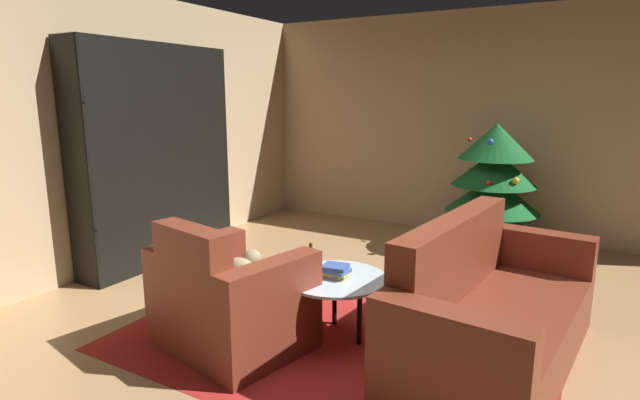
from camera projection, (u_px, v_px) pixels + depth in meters
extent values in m
plane|color=#AC8154|center=(366.00, 337.00, 3.61)|extent=(7.69, 7.69, 0.00)
cube|color=tan|center=(479.00, 125.00, 6.08)|extent=(5.76, 0.06, 2.71)
cube|color=tan|center=(93.00, 134.00, 4.71)|extent=(0.06, 6.53, 2.71)
cube|color=#A3221F|center=(336.00, 338.00, 3.59)|extent=(2.94, 2.08, 0.01)
cube|color=black|center=(167.00, 157.00, 5.03)|extent=(0.03, 1.82, 2.21)
cube|color=black|center=(215.00, 148.00, 5.87)|extent=(0.36, 0.02, 2.21)
cube|color=black|center=(76.00, 166.00, 4.35)|extent=(0.36, 0.03, 2.21)
cube|color=black|center=(163.00, 258.00, 5.33)|extent=(0.33, 1.77, 0.03)
cube|color=black|center=(160.00, 218.00, 5.24)|extent=(0.33, 1.77, 0.03)
cube|color=black|center=(157.00, 177.00, 5.15)|extent=(0.33, 1.77, 0.02)
cube|color=black|center=(154.00, 134.00, 5.06)|extent=(0.33, 1.77, 0.02)
cube|color=black|center=(151.00, 90.00, 4.97)|extent=(0.33, 1.77, 0.02)
cube|color=black|center=(148.00, 44.00, 4.88)|extent=(0.33, 1.77, 0.03)
cube|color=black|center=(146.00, 141.00, 5.14)|extent=(0.05, 1.12, 0.70)
cube|color=black|center=(147.00, 141.00, 5.13)|extent=(0.03, 1.15, 0.73)
cube|color=navy|center=(210.00, 223.00, 6.01)|extent=(0.22, 0.04, 0.36)
cube|color=#C1A893|center=(207.00, 227.00, 5.99)|extent=(0.19, 0.04, 0.27)
cube|color=#2A5096|center=(207.00, 227.00, 5.93)|extent=(0.27, 0.03, 0.31)
cube|color=purple|center=(204.00, 230.00, 5.92)|extent=(0.26, 0.03, 0.23)
cube|color=gold|center=(200.00, 225.00, 5.89)|extent=(0.19, 0.03, 0.37)
cube|color=#BA3225|center=(198.00, 227.00, 5.84)|extent=(0.21, 0.05, 0.35)
cube|color=navy|center=(193.00, 233.00, 5.82)|extent=(0.17, 0.04, 0.23)
cube|color=#4B3627|center=(192.00, 229.00, 5.74)|extent=(0.24, 0.05, 0.36)
cube|color=#A6A495|center=(209.00, 191.00, 5.97)|extent=(0.19, 0.03, 0.26)
cube|color=red|center=(209.00, 188.00, 5.92)|extent=(0.25, 0.03, 0.35)
cube|color=gold|center=(206.00, 190.00, 5.88)|extent=(0.23, 0.05, 0.30)
cube|color=#522417|center=(202.00, 189.00, 5.84)|extent=(0.23, 0.04, 0.35)
cube|color=orange|center=(198.00, 193.00, 5.82)|extent=(0.16, 0.03, 0.26)
cube|color=#276B8B|center=(197.00, 192.00, 5.77)|extent=(0.22, 0.03, 0.31)
cube|color=gold|center=(195.00, 192.00, 5.73)|extent=(0.23, 0.05, 0.31)
cube|color=#B23325|center=(203.00, 72.00, 5.67)|extent=(0.20, 0.03, 0.38)
cube|color=#337131|center=(200.00, 77.00, 5.65)|extent=(0.18, 0.04, 0.27)
cube|color=#3E3D1C|center=(199.00, 75.00, 5.61)|extent=(0.22, 0.03, 0.31)
cube|color=#BD3B1C|center=(198.00, 78.00, 5.58)|extent=(0.25, 0.03, 0.25)
cube|color=yellow|center=(196.00, 74.00, 5.54)|extent=(0.27, 0.03, 0.34)
cube|color=#2C7332|center=(192.00, 79.00, 5.53)|extent=(0.19, 0.04, 0.23)
cube|color=purple|center=(188.00, 73.00, 5.49)|extent=(0.17, 0.04, 0.35)
cube|color=maroon|center=(233.00, 315.00, 3.47)|extent=(0.78, 0.90, 0.43)
cube|color=maroon|center=(192.00, 264.00, 3.15)|extent=(0.65, 0.30, 0.48)
cube|color=maroon|center=(272.00, 314.00, 3.18)|extent=(0.33, 0.80, 0.69)
cube|color=maroon|center=(199.00, 283.00, 3.70)|extent=(0.33, 0.80, 0.69)
ellipsoid|color=#96845F|center=(240.00, 271.00, 3.46)|extent=(0.31, 0.24, 0.18)
sphere|color=#96845F|center=(252.00, 258.00, 3.56)|extent=(0.13, 0.13, 0.13)
cube|color=maroon|center=(498.00, 336.00, 3.19)|extent=(0.98, 1.66, 0.41)
cube|color=maroon|center=(454.00, 256.00, 3.28)|extent=(0.34, 1.59, 0.53)
cube|color=maroon|center=(446.00, 377.00, 2.46)|extent=(0.83, 0.27, 0.70)
cube|color=maroon|center=(533.00, 275.00, 3.87)|extent=(0.83, 0.27, 0.70)
cylinder|color=black|center=(360.00, 315.00, 3.46)|extent=(0.04, 0.04, 0.43)
cylinder|color=black|center=(335.00, 297.00, 3.77)|extent=(0.04, 0.04, 0.43)
cylinder|color=black|center=(312.00, 315.00, 3.46)|extent=(0.04, 0.04, 0.43)
cylinder|color=silver|center=(335.00, 278.00, 3.53)|extent=(0.74, 0.74, 0.02)
cube|color=gray|center=(334.00, 276.00, 3.51)|extent=(0.15, 0.13, 0.02)
cube|color=gold|center=(333.00, 273.00, 3.52)|extent=(0.23, 0.14, 0.02)
cube|color=#3A578C|center=(334.00, 270.00, 3.51)|extent=(0.21, 0.15, 0.02)
cube|color=#355096|center=(335.00, 267.00, 3.50)|extent=(0.19, 0.17, 0.03)
cylinder|color=#5A2B18|center=(311.00, 261.00, 3.61)|extent=(0.07, 0.07, 0.16)
cylinder|color=#5A2B18|center=(311.00, 247.00, 3.59)|extent=(0.03, 0.03, 0.06)
cylinder|color=brown|center=(489.00, 244.00, 5.59)|extent=(0.08, 0.08, 0.17)
cone|color=#145724|center=(491.00, 220.00, 5.53)|extent=(1.11, 1.11, 0.38)
cone|color=#145724|center=(493.00, 194.00, 5.47)|extent=(1.00, 1.00, 0.38)
cone|color=#145724|center=(494.00, 168.00, 5.41)|extent=(0.90, 0.90, 0.38)
cone|color=#145724|center=(496.00, 141.00, 5.35)|extent=(0.79, 0.79, 0.38)
sphere|color=red|center=(489.00, 183.00, 5.11)|extent=(0.05, 0.05, 0.05)
sphere|color=red|center=(469.00, 139.00, 5.57)|extent=(0.05, 0.05, 0.05)
sphere|color=blue|center=(477.00, 208.00, 5.97)|extent=(0.05, 0.05, 0.05)
sphere|color=red|center=(496.00, 173.00, 5.76)|extent=(0.05, 0.05, 0.05)
sphere|color=blue|center=(490.00, 142.00, 5.08)|extent=(0.07, 0.07, 0.07)
sphere|color=yellow|center=(516.00, 181.00, 5.09)|extent=(0.07, 0.07, 0.07)
sphere|color=red|center=(514.00, 230.00, 5.09)|extent=(0.06, 0.06, 0.06)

